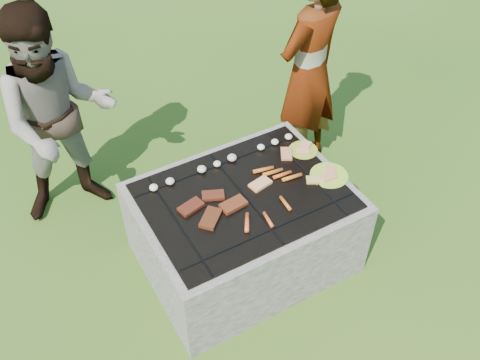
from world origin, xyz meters
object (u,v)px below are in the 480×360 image
object	(u,v)px
plate_far	(303,150)
cook	(309,72)
fire_pit	(244,230)
plate_near	(329,176)
bystander	(59,120)

from	to	relation	value
plate_far	cook	world-z (taller)	cook
fire_pit	plate_near	xyz separation A→B (m)	(0.56, -0.12, 0.33)
plate_far	plate_near	size ratio (longest dim) A/B	0.71
fire_pit	cook	bearing A→B (deg)	35.67
plate_far	plate_near	world-z (taller)	same
plate_far	bystander	world-z (taller)	bystander
fire_pit	plate_far	world-z (taller)	plate_far
fire_pit	plate_near	world-z (taller)	plate_near
fire_pit	plate_far	bearing A→B (deg)	17.02
fire_pit	plate_far	xyz separation A→B (m)	(0.56, 0.17, 0.33)
plate_near	plate_far	bearing A→B (deg)	89.73
fire_pit	plate_far	size ratio (longest dim) A/B	6.60
cook	fire_pit	bearing A→B (deg)	19.43
fire_pit	plate_near	bearing A→B (deg)	-11.75
plate_far	fire_pit	bearing A→B (deg)	-162.98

